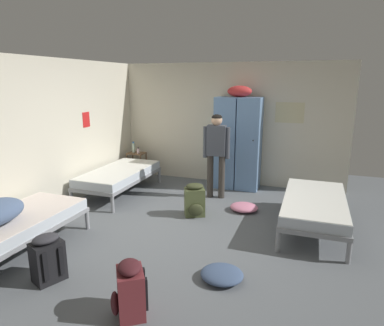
{
  "coord_description": "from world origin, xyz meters",
  "views": [
    {
      "loc": [
        1.69,
        -4.44,
        2.17
      ],
      "look_at": [
        0.0,
        0.25,
        0.95
      ],
      "focal_mm": 31.69,
      "sensor_mm": 36.0,
      "label": 1
    }
  ],
  "objects_px": {
    "backpack_black": "(47,259)",
    "clothes_pile_denim": "(222,274)",
    "clothes_pile_pink": "(244,207)",
    "backpack_maroon": "(130,290)",
    "person_traveler": "(216,148)",
    "lotion_bottle": "(138,151)",
    "bed_left_front": "(13,225)",
    "backpack_olive": "(195,201)",
    "water_bottle": "(134,147)",
    "shelf_unit": "(137,162)",
    "bed_right": "(314,204)",
    "bed_left_rear": "(119,175)",
    "locker_bank": "(238,141)"
  },
  "relations": [
    {
      "from": "backpack_black",
      "to": "clothes_pile_denim",
      "type": "relative_size",
      "value": 1.14
    },
    {
      "from": "clothes_pile_pink",
      "to": "backpack_maroon",
      "type": "bearing_deg",
      "value": -99.42
    },
    {
      "from": "person_traveler",
      "to": "backpack_maroon",
      "type": "distance_m",
      "value": 3.56
    },
    {
      "from": "lotion_bottle",
      "to": "backpack_maroon",
      "type": "height_order",
      "value": "lotion_bottle"
    },
    {
      "from": "clothes_pile_denim",
      "to": "clothes_pile_pink",
      "type": "height_order",
      "value": "same"
    },
    {
      "from": "bed_left_front",
      "to": "backpack_maroon",
      "type": "bearing_deg",
      "value": -15.37
    },
    {
      "from": "clothes_pile_pink",
      "to": "backpack_olive",
      "type": "bearing_deg",
      "value": -146.59
    },
    {
      "from": "backpack_maroon",
      "to": "clothes_pile_denim",
      "type": "bearing_deg",
      "value": 52.14
    },
    {
      "from": "bed_left_front",
      "to": "water_bottle",
      "type": "relative_size",
      "value": 7.69
    },
    {
      "from": "shelf_unit",
      "to": "bed_right",
      "type": "bearing_deg",
      "value": -22.41
    },
    {
      "from": "shelf_unit",
      "to": "lotion_bottle",
      "type": "height_order",
      "value": "lotion_bottle"
    },
    {
      "from": "bed_left_rear",
      "to": "water_bottle",
      "type": "distance_m",
      "value": 1.25
    },
    {
      "from": "water_bottle",
      "to": "bed_left_rear",
      "type": "bearing_deg",
      "value": -74.25
    },
    {
      "from": "shelf_unit",
      "to": "backpack_olive",
      "type": "relative_size",
      "value": 1.04
    },
    {
      "from": "locker_bank",
      "to": "bed_left_front",
      "type": "bearing_deg",
      "value": -119.21
    },
    {
      "from": "lotion_bottle",
      "to": "locker_bank",
      "type": "bearing_deg",
      "value": 1.88
    },
    {
      "from": "backpack_black",
      "to": "clothes_pile_pink",
      "type": "xyz_separation_m",
      "value": [
        1.64,
        2.78,
        -0.2
      ]
    },
    {
      "from": "bed_left_rear",
      "to": "lotion_bottle",
      "type": "relative_size",
      "value": 13.83
    },
    {
      "from": "water_bottle",
      "to": "clothes_pile_denim",
      "type": "bearing_deg",
      "value": -48.53
    },
    {
      "from": "clothes_pile_denim",
      "to": "clothes_pile_pink",
      "type": "xyz_separation_m",
      "value": [
        -0.17,
        2.12,
        0.0
      ]
    },
    {
      "from": "shelf_unit",
      "to": "bed_left_rear",
      "type": "xyz_separation_m",
      "value": [
        0.25,
        -1.15,
        0.04
      ]
    },
    {
      "from": "bed_left_front",
      "to": "person_traveler",
      "type": "bearing_deg",
      "value": 58.07
    },
    {
      "from": "person_traveler",
      "to": "backpack_black",
      "type": "distance_m",
      "value": 3.5
    },
    {
      "from": "locker_bank",
      "to": "bed_left_rear",
      "type": "height_order",
      "value": "locker_bank"
    },
    {
      "from": "water_bottle",
      "to": "clothes_pile_pink",
      "type": "xyz_separation_m",
      "value": [
        2.81,
        -1.26,
        -0.62
      ]
    },
    {
      "from": "shelf_unit",
      "to": "person_traveler",
      "type": "distance_m",
      "value": 2.29
    },
    {
      "from": "water_bottle",
      "to": "person_traveler",
      "type": "bearing_deg",
      "value": -19.11
    },
    {
      "from": "locker_bank",
      "to": "backpack_black",
      "type": "height_order",
      "value": "locker_bank"
    },
    {
      "from": "backpack_maroon",
      "to": "person_traveler",
      "type": "bearing_deg",
      "value": 92.54
    },
    {
      "from": "shelf_unit",
      "to": "backpack_black",
      "type": "bearing_deg",
      "value": -74.8
    },
    {
      "from": "locker_bank",
      "to": "lotion_bottle",
      "type": "height_order",
      "value": "locker_bank"
    },
    {
      "from": "locker_bank",
      "to": "person_traveler",
      "type": "height_order",
      "value": "locker_bank"
    },
    {
      "from": "lotion_bottle",
      "to": "backpack_black",
      "type": "bearing_deg",
      "value": -75.59
    },
    {
      "from": "bed_left_rear",
      "to": "backpack_olive",
      "type": "height_order",
      "value": "backpack_olive"
    },
    {
      "from": "bed_left_front",
      "to": "lotion_bottle",
      "type": "relative_size",
      "value": 13.83
    },
    {
      "from": "bed_left_rear",
      "to": "clothes_pile_pink",
      "type": "height_order",
      "value": "bed_left_rear"
    },
    {
      "from": "water_bottle",
      "to": "bed_right",
      "type": "bearing_deg",
      "value": -22.25
    },
    {
      "from": "locker_bank",
      "to": "lotion_bottle",
      "type": "bearing_deg",
      "value": -178.12
    },
    {
      "from": "bed_left_front",
      "to": "backpack_olive",
      "type": "height_order",
      "value": "backpack_olive"
    },
    {
      "from": "bed_left_rear",
      "to": "bed_left_front",
      "type": "distance_m",
      "value": 2.52
    },
    {
      "from": "bed_right",
      "to": "backpack_olive",
      "type": "bearing_deg",
      "value": -175.82
    },
    {
      "from": "bed_left_rear",
      "to": "backpack_black",
      "type": "height_order",
      "value": "backpack_black"
    },
    {
      "from": "locker_bank",
      "to": "clothes_pile_denim",
      "type": "relative_size",
      "value": 4.28
    },
    {
      "from": "clothes_pile_denim",
      "to": "backpack_black",
      "type": "bearing_deg",
      "value": -160.13
    },
    {
      "from": "locker_bank",
      "to": "shelf_unit",
      "type": "height_order",
      "value": "locker_bank"
    },
    {
      "from": "bed_left_front",
      "to": "clothes_pile_pink",
      "type": "relative_size",
      "value": 4.01
    },
    {
      "from": "locker_bank",
      "to": "water_bottle",
      "type": "bearing_deg",
      "value": -179.67
    },
    {
      "from": "locker_bank",
      "to": "bed_left_rear",
      "type": "relative_size",
      "value": 1.09
    },
    {
      "from": "clothes_pile_pink",
      "to": "water_bottle",
      "type": "bearing_deg",
      "value": 155.86
    },
    {
      "from": "backpack_maroon",
      "to": "clothes_pile_pink",
      "type": "xyz_separation_m",
      "value": [
        0.49,
        2.98,
        -0.2
      ]
    }
  ]
}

